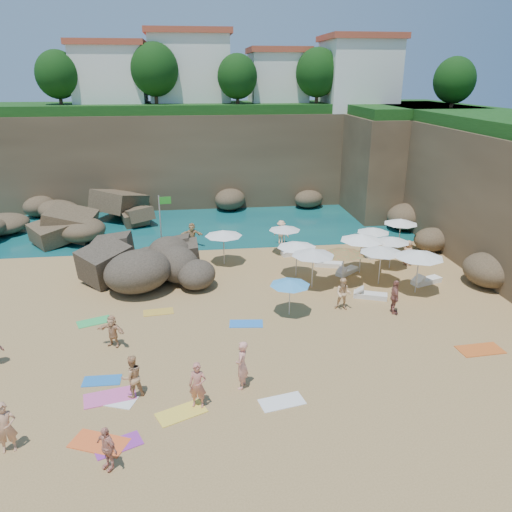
{
  "coord_description": "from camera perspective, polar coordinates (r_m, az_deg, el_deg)",
  "views": [
    {
      "loc": [
        -1.26,
        -22.07,
        11.25
      ],
      "look_at": [
        2.0,
        3.0,
        2.0
      ],
      "focal_mm": 35.0,
      "sensor_mm": 36.0,
      "label": 1
    }
  ],
  "objects": [
    {
      "name": "ground",
      "position": [
        24.8,
        -3.72,
        -6.92
      ],
      "size": [
        120.0,
        120.0,
        0.0
      ],
      "primitive_type": "plane",
      "color": "tan",
      "rests_on": "ground"
    },
    {
      "name": "seawater",
      "position": [
        53.28,
        -5.95,
        7.81
      ],
      "size": [
        120.0,
        120.0,
        0.0
      ],
      "primitive_type": "plane",
      "color": "#0C4751",
      "rests_on": "ground"
    },
    {
      "name": "cliff_back",
      "position": [
        47.73,
        -3.48,
        11.33
      ],
      "size": [
        44.0,
        8.0,
        8.0
      ],
      "primitive_type": "cube",
      "color": "brown",
      "rests_on": "ground"
    },
    {
      "name": "cliff_right",
      "position": [
        36.98,
        26.2,
        6.74
      ],
      "size": [
        8.0,
        30.0,
        8.0
      ],
      "primitive_type": "cube",
      "color": "brown",
      "rests_on": "ground"
    },
    {
      "name": "cliff_corner",
      "position": [
        46.43,
        16.12,
        10.35
      ],
      "size": [
        10.0,
        12.0,
        8.0
      ],
      "primitive_type": "cube",
      "color": "brown",
      "rests_on": "ground"
    },
    {
      "name": "rock_promontory",
      "position": [
        40.87,
        -20.91,
        2.77
      ],
      "size": [
        12.0,
        7.0,
        2.0
      ],
      "primitive_type": null,
      "color": "brown",
      "rests_on": "ground"
    },
    {
      "name": "clifftop_buildings",
      "position": [
        48.05,
        -2.53,
        20.07
      ],
      "size": [
        28.48,
        9.48,
        7.0
      ],
      "color": "white",
      "rests_on": "cliff_back"
    },
    {
      "name": "clifftop_trees",
      "position": [
        42.02,
        0.9,
        20.11
      ],
      "size": [
        35.6,
        23.82,
        4.4
      ],
      "color": "#11380F",
      "rests_on": "ground"
    },
    {
      "name": "marina_masts",
      "position": [
        54.87,
        -23.81,
        9.78
      ],
      "size": [
        3.1,
        0.1,
        6.0
      ],
      "color": "white",
      "rests_on": "ground"
    },
    {
      "name": "rock_outcrop",
      "position": [
        29.86,
        -11.85,
        -2.49
      ],
      "size": [
        7.34,
        5.7,
        2.81
      ],
      "primitive_type": null,
      "rotation": [
        0.0,
        0.0,
        0.06
      ],
      "color": "brown",
      "rests_on": "ground"
    },
    {
      "name": "flag_pole",
      "position": [
        32.52,
        -10.68,
        4.3
      ],
      "size": [
        0.79,
        0.11,
        4.06
      ],
      "color": "silver",
      "rests_on": "ground"
    },
    {
      "name": "parasol_0",
      "position": [
        30.8,
        -3.74,
        2.63
      ],
      "size": [
        2.34,
        2.34,
        2.21
      ],
      "color": "silver",
      "rests_on": "ground"
    },
    {
      "name": "parasol_1",
      "position": [
        32.63,
        3.3,
        3.24
      ],
      "size": [
        2.08,
        2.08,
        1.97
      ],
      "color": "silver",
      "rests_on": "ground"
    },
    {
      "name": "parasol_2",
      "position": [
        32.93,
        13.26,
        2.91
      ],
      "size": [
        2.1,
        2.1,
        1.99
      ],
      "color": "silver",
      "rests_on": "ground"
    },
    {
      "name": "parasol_3",
      "position": [
        28.57,
        14.14,
        0.76
      ],
      "size": [
        2.4,
        2.4,
        2.27
      ],
      "color": "silver",
      "rests_on": "ground"
    },
    {
      "name": "parasol_4",
      "position": [
        34.86,
        16.23,
        3.83
      ],
      "size": [
        2.26,
        2.26,
        2.13
      ],
      "color": "silver",
      "rests_on": "ground"
    },
    {
      "name": "parasol_5",
      "position": [
        28.9,
        4.69,
        1.32
      ],
      "size": [
        2.28,
        2.28,
        2.16
      ],
      "color": "silver",
      "rests_on": "ground"
    },
    {
      "name": "parasol_6",
      "position": [
        28.11,
        10.07,
        0.54
      ],
      "size": [
        2.29,
        2.29,
        2.17
      ],
      "color": "silver",
      "rests_on": "ground"
    },
    {
      "name": "parasol_7",
      "position": [
        31.2,
        15.28,
        1.85
      ],
      "size": [
        2.14,
        2.14,
        2.02
      ],
      "color": "silver",
      "rests_on": "ground"
    },
    {
      "name": "parasol_8",
      "position": [
        29.94,
        12.02,
        2.1
      ],
      "size": [
        2.57,
        2.57,
        2.43
      ],
      "color": "silver",
      "rests_on": "ground"
    },
    {
      "name": "parasol_9",
      "position": [
        27.41,
        6.56,
        0.43
      ],
      "size": [
        2.4,
        2.4,
        2.27
      ],
      "color": "silver",
      "rests_on": "ground"
    },
    {
      "name": "parasol_10",
      "position": [
        24.3,
        3.91,
        -3.02
      ],
      "size": [
        1.99,
        1.99,
        1.88
      ],
      "color": "silver",
      "rests_on": "ground"
    },
    {
      "name": "parasol_11",
      "position": [
        27.9,
        18.18,
        0.23
      ],
      "size": [
        2.59,
        2.59,
        2.45
      ],
      "color": "silver",
      "rests_on": "ground"
    },
    {
      "name": "lounger_0",
      "position": [
        33.02,
        4.45,
        0.37
      ],
      "size": [
        1.88,
        0.95,
        0.28
      ],
      "primitive_type": "cube",
      "rotation": [
        0.0,
        0.0,
        0.21
      ],
      "color": "white",
      "rests_on": "ground"
    },
    {
      "name": "lounger_1",
      "position": [
        33.55,
        13.98,
        0.15
      ],
      "size": [
        1.96,
        1.04,
        0.29
      ],
      "primitive_type": "cube",
      "rotation": [
        0.0,
        0.0,
        0.24
      ],
      "color": "silver",
      "rests_on": "ground"
    },
    {
      "name": "lounger_2",
      "position": [
        30.37,
        10.38,
        -1.73
      ],
      "size": [
        1.64,
        1.47,
        0.26
      ],
      "primitive_type": "cube",
      "rotation": [
        0.0,
        0.0,
        0.68
      ],
      "color": "white",
      "rests_on": "ground"
    },
    {
      "name": "lounger_3",
      "position": [
        31.27,
        8.35,
        -0.94
      ],
      "size": [
        1.87,
        1.1,
        0.28
      ],
      "primitive_type": "cube",
      "rotation": [
        0.0,
        0.0,
        -0.31
      ],
      "color": "white",
      "rests_on": "ground"
    },
    {
      "name": "lounger_4",
      "position": [
        27.36,
        12.93,
        -4.42
      ],
      "size": [
        1.84,
        1.18,
        0.27
      ],
      "primitive_type": "cube",
      "rotation": [
        0.0,
        0.0,
        -0.37
      ],
      "color": "silver",
      "rests_on": "ground"
    },
    {
      "name": "lounger_5",
      "position": [
        30.09,
        18.91,
        -2.71
      ],
      "size": [
        1.93,
        1.18,
        0.28
      ],
      "primitive_type": "cube",
      "rotation": [
        0.0,
        0.0,
        0.33
      ],
      "color": "white",
      "rests_on": "ground"
    },
    {
      "name": "towel_0",
      "position": [
        20.9,
        -17.2,
        -13.45
      ],
      "size": [
        1.47,
        0.75,
        0.03
      ],
      "primitive_type": "cube",
      "rotation": [
        0.0,
        0.0,
        -0.02
      ],
      "color": "blue",
      "rests_on": "ground"
    },
    {
      "name": "towel_1",
      "position": [
        19.91,
        -16.35,
        -15.18
      ],
      "size": [
        2.03,
        1.31,
        0.03
      ],
      "primitive_type": "cube",
      "rotation": [
        0.0,
        0.0,
        0.21
      ],
      "color": "#E257A1",
      "rests_on": "ground"
    },
    {
      "name": "towel_2",
      "position": [
        17.97,
        -17.49,
        -19.7
      ],
      "size": [
        2.05,
        1.56,
        0.03
      ],
      "primitive_type": "cube",
      "rotation": [
        0.0,
        0.0,
        -0.4
      ],
      "color": "#FF6228",
      "rests_on": "ground"
    },
    {
      "name": "towel_3",
      "position": [
        25.48,
        -18.0,
        -7.14
      ],
      "size": [
        1.76,
        1.3,
        0.03
      ],
      "primitive_type": "cube",
      "rotation": [
        0.0,
        0.0,
        0.36
      ],
      "color": "#35BB5A",
      "rests_on": "ground"
    },
    {
      "name": "towel_4",
      "position": [
        18.61,
        -8.53,
        -17.3
      ],
      "size": [
        1.91,
        1.47,
        0.03
      ],
      "primitive_type": "cube",
      "rotation": [
        0.0,
        0.0,
        0.42
      ],
      "color": "yellow",
      "rests_on": "ground"
    },
    {
      "name": "towel_5",
      "position": [
        19.7,
        -15.87,
        -15.57
      ],
      "size": [
        1.75,
        1.28,
        0.03
      ],
      "primitive_type": "cube",
      "rotation": [
        0.0,
        0.0,
        -0.35
      ],
      "color": "white",
      "rests_on": "ground"
    },
    {
      "name": "towel_6",
      "position": [
        17.73,
        -15.49,
        -20.11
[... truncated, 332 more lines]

